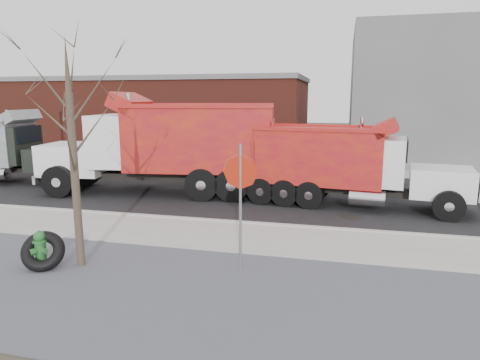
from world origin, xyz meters
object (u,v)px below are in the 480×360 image
(stop_sign, at_px, (240,185))
(dump_truck_red_a, at_px, (347,162))
(truck_tire, at_px, (43,251))
(fire_hydrant, at_px, (40,251))
(dump_truck_red_b, at_px, (169,144))

(stop_sign, bearing_deg, dump_truck_red_a, 90.55)
(truck_tire, bearing_deg, dump_truck_red_a, 48.95)
(fire_hydrant, bearing_deg, dump_truck_red_b, 115.50)
(stop_sign, height_order, dump_truck_red_a, dump_truck_red_a)
(dump_truck_red_a, distance_m, dump_truck_red_b, 7.03)
(stop_sign, bearing_deg, fire_hydrant, -146.67)
(fire_hydrant, relative_size, truck_tire, 0.75)
(stop_sign, bearing_deg, truck_tire, -145.79)
(truck_tire, xyz_separation_m, stop_sign, (4.39, 1.11, 1.53))
(stop_sign, xyz_separation_m, dump_truck_red_a, (2.34, 6.61, -0.34))
(dump_truck_red_a, height_order, dump_truck_red_b, dump_truck_red_b)
(dump_truck_red_a, bearing_deg, truck_tire, -123.99)
(fire_hydrant, distance_m, dump_truck_red_b, 8.26)
(truck_tire, height_order, stop_sign, stop_sign)
(stop_sign, relative_size, dump_truck_red_b, 0.29)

